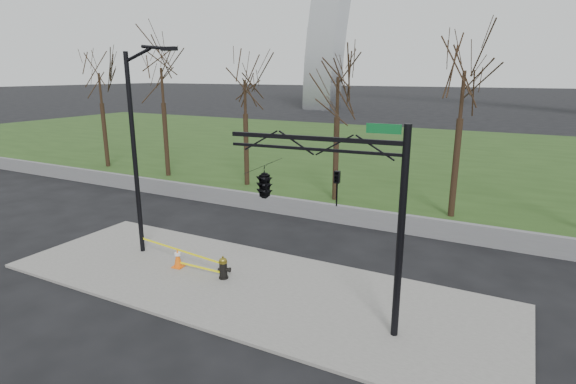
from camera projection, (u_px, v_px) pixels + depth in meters
The scene contains 10 objects.
ground at pixel (245, 286), 15.85m from camera, with size 500.00×500.00×0.00m, color black.
sidewalk at pixel (245, 284), 15.84m from camera, with size 18.00×6.00×0.10m, color slate.
grass_strip at pixel (424, 154), 41.49m from camera, with size 120.00×40.00×0.06m, color #243D16.
guardrail at pixel (332, 213), 22.57m from camera, with size 60.00×0.30×0.90m, color #59595B.
tree_row at pixel (395, 134), 24.23m from camera, with size 49.75×4.00×8.12m.
fire_hydrant at pixel (224, 268), 16.09m from camera, with size 0.53×0.34×0.84m.
traffic_cone at pixel (178, 258), 17.03m from camera, with size 0.43×0.43×0.75m.
street_light at pixel (138, 141), 17.44m from camera, with size 2.39×0.36×8.21m.
traffic_signal_mast at pixel (288, 184), 12.92m from camera, with size 5.09×2.52×6.00m.
caution_tape at pixel (186, 255), 17.09m from camera, with size 4.49×0.58×0.43m.
Camera 1 is at (8.11, -12.10, 7.22)m, focal length 28.20 mm.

